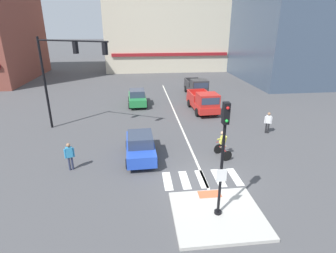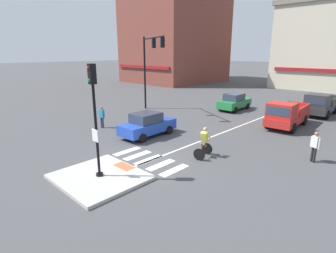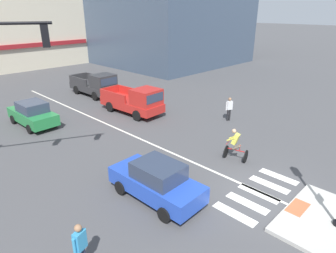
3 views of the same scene
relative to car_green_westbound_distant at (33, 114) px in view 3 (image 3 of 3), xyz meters
name	(u,v)px [view 3 (image 3 of 3)]	position (x,y,z in m)	size (l,w,h in m)	color
ground_plane	(263,195)	(3.39, -14.85, -0.81)	(300.00, 300.00, 0.00)	#474749
tactile_pad_front	(298,207)	(3.39, -16.26, -0.66)	(1.10, 0.60, 0.01)	#DB5B38
crosswalk_stripe_a	(234,214)	(1.51, -14.63, -0.81)	(0.44, 1.80, 0.01)	silver
crosswalk_stripe_b	(247,203)	(2.45, -14.63, -0.81)	(0.44, 1.80, 0.01)	silver
crosswalk_stripe_c	(259,193)	(3.39, -14.63, -0.81)	(0.44, 1.80, 0.01)	silver
crosswalk_stripe_d	(269,184)	(4.32, -14.63, -0.81)	(0.44, 1.80, 0.01)	silver
crosswalk_stripe_e	(279,176)	(5.26, -14.63, -0.81)	(0.44, 1.80, 0.01)	silver
lane_centre_line	(121,130)	(3.51, -4.85, -0.81)	(0.14, 28.00, 0.01)	silver
car_green_westbound_distant	(33,114)	(0.00, 0.00, 0.00)	(1.94, 4.15, 1.64)	#237A3D
car_blue_westbound_near	(157,181)	(0.14, -11.78, 0.00)	(1.93, 4.15, 1.64)	#2347B7
pickup_truck_charcoal_eastbound_distant	(96,85)	(6.92, 3.15, 0.17)	(2.12, 5.13, 2.08)	#2D2D30
pickup_truck_red_eastbound_far	(136,101)	(6.23, -3.13, 0.17)	(2.27, 5.20, 2.08)	red
cyclist	(235,144)	(5.25, -12.22, 0.06)	(0.89, 1.21, 1.68)	black
pedestrian_at_curb_left	(80,244)	(-3.86, -12.82, 0.17)	(0.53, 0.32, 1.67)	#2D334C
pedestrian_waiting_far_side	(229,107)	(9.86, -8.80, 0.17)	(0.51, 0.34, 1.67)	black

